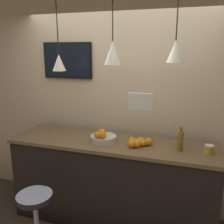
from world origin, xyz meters
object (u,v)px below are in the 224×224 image
(bar_stool, at_px, (36,215))
(mounted_tv, at_px, (67,60))
(juice_bottle, at_px, (180,140))
(fruit_bowl, at_px, (103,137))
(spread_jar, at_px, (209,149))

(bar_stool, distance_m, mounted_tv, 1.86)
(bar_stool, bearing_deg, mounted_tv, 96.60)
(juice_bottle, xyz_separation_m, mounted_tv, (-1.48, 0.41, 0.78))
(bar_stool, xyz_separation_m, fruit_bowl, (0.51, 0.64, 0.68))
(fruit_bowl, xyz_separation_m, spread_jar, (1.14, 0.01, -0.01))
(fruit_bowl, relative_size, mounted_tv, 0.44)
(fruit_bowl, bearing_deg, juice_bottle, 0.92)
(fruit_bowl, distance_m, spread_jar, 1.14)
(spread_jar, relative_size, mounted_tv, 0.14)
(bar_stool, relative_size, spread_jar, 6.99)
(juice_bottle, bearing_deg, spread_jar, 0.00)
(bar_stool, xyz_separation_m, spread_jar, (1.65, 0.65, 0.68))
(bar_stool, xyz_separation_m, juice_bottle, (1.36, 0.65, 0.74))
(mounted_tv, bearing_deg, spread_jar, -12.91)
(mounted_tv, bearing_deg, bar_stool, -83.40)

